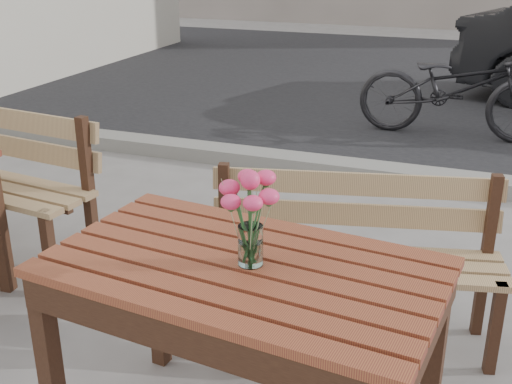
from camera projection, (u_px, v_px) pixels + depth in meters
street at (436, 116)px, 6.78m from camera, size 30.00×8.12×0.12m
main_table at (243, 297)px, 2.14m from camera, size 1.36×0.89×0.79m
main_bench at (354, 238)px, 2.92m from camera, size 1.39×0.69×0.83m
main_vase at (250, 207)px, 2.01m from camera, size 0.17×0.17×0.32m
bicycle at (455, 88)px, 6.01m from camera, size 1.80×0.65×0.94m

